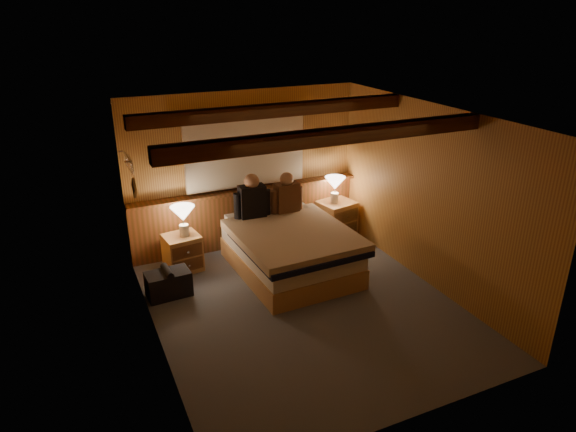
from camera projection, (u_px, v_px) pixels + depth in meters
floor at (304, 307)px, 6.45m from camera, size 4.20×4.20×0.00m
ceiling at (307, 116)px, 5.54m from camera, size 4.20×4.20×0.00m
wall_back at (244, 170)px, 7.77m from camera, size 3.60×0.00×3.60m
wall_left at (150, 246)px, 5.31m from camera, size 0.00×4.20×4.20m
wall_right at (429, 197)px, 6.69m from camera, size 0.00×4.20×4.20m
wall_front at (418, 307)px, 4.23m from camera, size 3.60×0.00×3.60m
wainscot at (247, 215)px, 7.98m from camera, size 3.60×0.23×0.94m
curtain_window at (245, 151)px, 7.59m from camera, size 2.18×0.09×1.11m
ceiling_beams at (301, 122)px, 5.70m from camera, size 3.60×1.65×0.16m
coat_rail at (129, 163)px, 6.49m from camera, size 0.05×0.55×0.24m
framed_print at (324, 139)px, 8.13m from camera, size 0.30×0.04×0.25m
bed at (290, 250)px, 7.19m from camera, size 1.57×1.98×0.66m
nightstand_left at (183, 253)px, 7.27m from camera, size 0.53×0.49×0.53m
nightstand_right at (336, 219)px, 8.35m from camera, size 0.62×0.58×0.59m
lamp_left at (183, 215)px, 7.06m from camera, size 0.34×0.34×0.44m
lamp_right at (335, 185)px, 8.11m from camera, size 0.33×0.33×0.42m
person_left at (252, 199)px, 7.40m from camera, size 0.55×0.23×0.67m
person_right at (287, 195)px, 7.60m from camera, size 0.52×0.22×0.63m
duffel_bag at (168, 283)px, 6.64m from camera, size 0.58×0.37×0.40m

